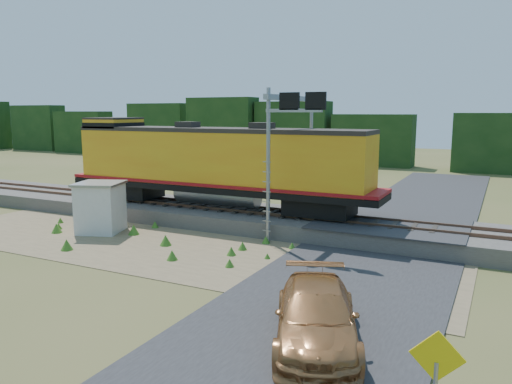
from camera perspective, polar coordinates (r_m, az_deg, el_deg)
The scene contains 11 objects.
ground at distance 21.87m, azimuth -6.81°, elevation -7.09°, with size 140.00×140.00×0.00m, color #475123.
ballast at distance 26.83m, azimuth 0.24°, elevation -3.10°, with size 70.00×5.00×0.80m, color slate.
rails at distance 26.73m, azimuth 0.24°, elevation -2.09°, with size 70.00×1.54×0.16m.
dirt_shoulder at distance 23.38m, azimuth -10.25°, elevation -6.06°, with size 26.00×8.00×0.03m, color #8C7754.
road at distance 19.75m, azimuth 11.88°, elevation -8.75°, with size 7.00×66.00×0.86m.
tree_line_north at distance 56.78m, azimuth 14.82°, elevation 5.80°, with size 130.00×3.00×6.50m.
weed_clumps at distance 23.99m, azimuth -13.71°, elevation -5.82°, with size 15.00×6.20×0.56m, color #3D7521, non-canonical shape.
locomotive at distance 27.73m, azimuth -5.02°, elevation 3.39°, with size 18.58×2.83×4.79m.
shed at distance 26.51m, azimuth -17.35°, elevation -1.67°, with size 2.78×2.78×2.58m.
signal_gantry at distance 24.68m, azimuth 4.33°, elevation 7.46°, with size 2.84×6.20×7.17m.
car at distance 13.67m, azimuth 6.91°, elevation -13.87°, with size 2.14×5.25×1.52m, color #B17541.
Camera 1 is at (11.64, -17.49, 6.09)m, focal length 35.00 mm.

